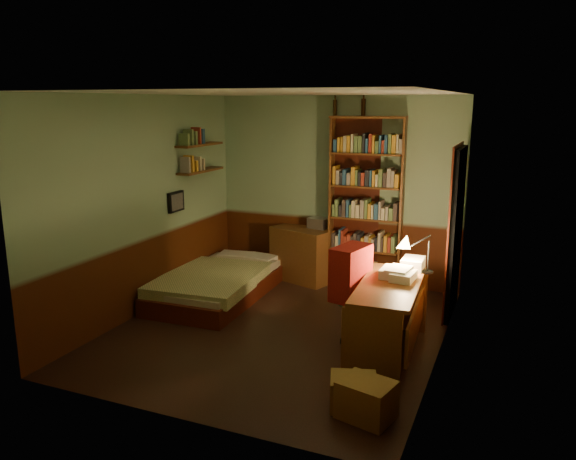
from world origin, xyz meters
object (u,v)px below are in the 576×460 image
at_px(mini_stereo, 319,223).
at_px(bookshelf, 366,204).
at_px(dresser, 302,255).
at_px(cardboard_box_b, 353,392).
at_px(office_chair, 367,297).
at_px(desk, 388,319).
at_px(cardboard_box_a, 366,400).
at_px(desk_lamp, 429,248).
at_px(bed, 218,274).

height_order(mini_stereo, bookshelf, bookshelf).
bearing_deg(dresser, cardboard_box_b, -43.52).
bearing_deg(mini_stereo, office_chair, -43.36).
height_order(desk, cardboard_box_a, desk).
xyz_separation_m(cardboard_box_a, cardboard_box_b, (-0.14, 0.11, -0.02)).
xyz_separation_m(mini_stereo, cardboard_box_b, (1.45, -3.17, -0.70)).
bearing_deg(bookshelf, cardboard_box_b, -81.99).
bearing_deg(dresser, office_chair, -33.14).
xyz_separation_m(office_chair, cardboard_box_a, (0.38, -1.40, -0.36)).
height_order(desk_lamp, cardboard_box_a, desk_lamp).
height_order(bed, dresser, dresser).
bearing_deg(bookshelf, desk, -74.08).
relative_size(bookshelf, cardboard_box_a, 5.52).
height_order(bookshelf, cardboard_box_a, bookshelf).
relative_size(bed, office_chair, 1.98).
bearing_deg(cardboard_box_a, desk, 95.34).
relative_size(mini_stereo, cardboard_box_b, 0.71).
bearing_deg(desk_lamp, dresser, 146.71).
height_order(cardboard_box_a, cardboard_box_b, cardboard_box_a).
bearing_deg(bed, cardboard_box_a, -41.29).
distance_m(bed, dresser, 1.31).
distance_m(desk_lamp, cardboard_box_a, 1.98).
distance_m(bookshelf, desk, 2.28).
bearing_deg(bookshelf, cardboard_box_a, -80.09).
height_order(mini_stereo, cardboard_box_a, mini_stereo).
distance_m(office_chair, cardboard_box_b, 1.37).
bearing_deg(bed, dresser, 52.01).
height_order(desk_lamp, cardboard_box_b, desk_lamp).
distance_m(bookshelf, cardboard_box_b, 3.38).
bearing_deg(office_chair, dresser, 142.67).
bearing_deg(office_chair, cardboard_box_b, -65.77).
height_order(dresser, office_chair, office_chair).
bearing_deg(desk_lamp, cardboard_box_a, -93.68).
bearing_deg(desk, cardboard_box_b, -94.76).
bearing_deg(desk, cardboard_box_a, -88.14).
relative_size(mini_stereo, bookshelf, 0.12).
bearing_deg(bookshelf, desk_lamp, -59.49).
relative_size(bed, bookshelf, 0.88).
bearing_deg(bookshelf, office_chair, -79.80).
distance_m(desk_lamp, cardboard_box_b, 1.90).
relative_size(desk, office_chair, 1.34).
height_order(desk_lamp, office_chair, desk_lamp).
height_order(bed, desk_lamp, desk_lamp).
distance_m(bed, bookshelf, 2.19).
xyz_separation_m(mini_stereo, bookshelf, (0.69, -0.04, 0.33)).
bearing_deg(cardboard_box_a, office_chair, 105.20).
relative_size(office_chair, cardboard_box_b, 2.69).
bearing_deg(dresser, bed, -108.09).
relative_size(bed, desk_lamp, 3.79).
relative_size(bookshelf, cardboard_box_b, 6.06).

